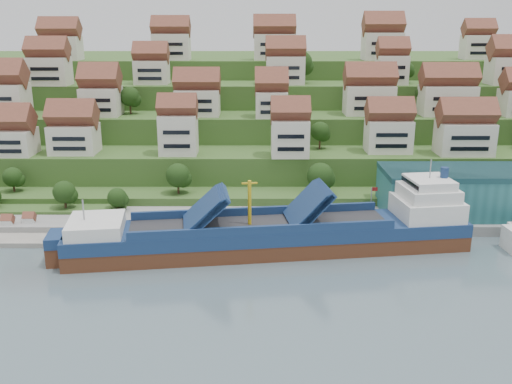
{
  "coord_description": "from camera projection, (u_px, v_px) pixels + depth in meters",
  "views": [
    {
      "loc": [
        -6.06,
        -102.7,
        42.76
      ],
      "look_at": [
        -5.89,
        14.0,
        8.0
      ],
      "focal_mm": 40.0,
      "sensor_mm": 36.0,
      "label": 1
    }
  ],
  "objects": [
    {
      "name": "cargo_ship",
      "position": [
        281.0,
        234.0,
        110.67
      ],
      "size": [
        78.0,
        22.11,
        17.09
      ],
      "rotation": [
        0.0,
        0.0,
        0.13
      ],
      "color": "#532C19",
      "rests_on": "ground"
    },
    {
      "name": "ground",
      "position": [
        286.0,
        252.0,
        110.64
      ],
      "size": [
        300.0,
        300.0,
        0.0
      ],
      "primitive_type": "plane",
      "color": "slate",
      "rests_on": "ground"
    },
    {
      "name": "hillside_village",
      "position": [
        281.0,
        91.0,
        161.55
      ],
      "size": [
        160.84,
        64.54,
        28.65
      ],
      "color": "silver",
      "rests_on": "ground"
    },
    {
      "name": "flagpole",
      "position": [
        371.0,
        203.0,
        118.28
      ],
      "size": [
        1.28,
        0.16,
        8.0
      ],
      "color": "gray",
      "rests_on": "quay"
    },
    {
      "name": "hillside",
      "position": [
        272.0,
        115.0,
        206.84
      ],
      "size": [
        260.0,
        128.0,
        31.0
      ],
      "color": "#2D4C1E",
      "rests_on": "ground"
    },
    {
      "name": "quay",
      "position": [
        374.0,
        221.0,
        124.73
      ],
      "size": [
        180.0,
        14.0,
        2.2
      ],
      "primitive_type": "cube",
      "color": "gray",
      "rests_on": "ground"
    },
    {
      "name": "hillside_trees",
      "position": [
        226.0,
        130.0,
        146.99
      ],
      "size": [
        144.75,
        60.82,
        31.62
      ],
      "color": "#203F15",
      "rests_on": "ground"
    },
    {
      "name": "pebble_beach",
      "position": [
        13.0,
        228.0,
        121.92
      ],
      "size": [
        45.0,
        20.0,
        1.0
      ],
      "primitive_type": "cube",
      "color": "gray",
      "rests_on": "ground"
    },
    {
      "name": "beach_huts",
      "position": [
        0.0,
        223.0,
        120.26
      ],
      "size": [
        14.4,
        3.7,
        2.2
      ],
      "color": "white",
      "rests_on": "pebble_beach"
    }
  ]
}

